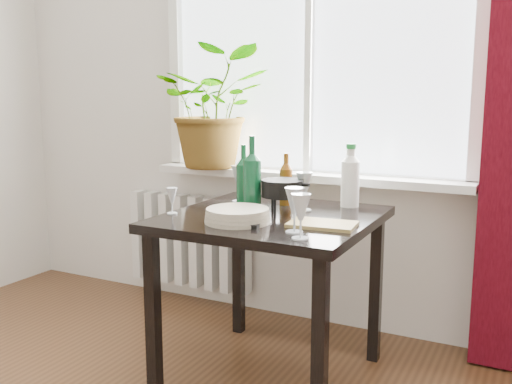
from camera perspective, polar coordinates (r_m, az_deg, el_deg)
The scene contains 18 objects.
window at distance 3.06m, azimuth 5.55°, elevation 16.32°, with size 1.72×0.08×1.62m.
windowsill at distance 3.00m, azimuth 4.82°, elevation 1.62°, with size 1.72×0.20×0.04m.
radiator at distance 3.46m, azimuth -6.68°, elevation -4.83°, with size 0.80×0.10×0.55m.
table at distance 2.46m, azimuth 1.58°, elevation -4.36°, with size 0.85×0.85×0.74m.
potted_plant at distance 3.17m, azimuth -4.15°, elevation 8.41°, with size 0.59×0.52×0.66m, color #35721E.
wine_bottle_left at distance 2.58m, azimuth -1.24°, elevation 1.64°, with size 0.07×0.07×0.29m, color #0D4723, non-canonical shape.
wine_bottle_right at distance 2.48m, azimuth -0.38°, elevation 1.90°, with size 0.08×0.08×0.34m, color #0D4324, non-canonical shape.
bottle_amber at distance 2.63m, azimuth 3.02°, elevation 1.33°, with size 0.06×0.06×0.24m, color #6C390C, non-canonical shape.
cleaning_bottle at distance 2.62m, azimuth 9.42°, elevation 1.69°, with size 0.08×0.08×0.29m, color white, non-canonical shape.
wineglass_front_right at distance 2.10m, azimuth 3.87°, elevation -1.79°, with size 0.07×0.07×0.17m, color #AFB6BC, non-canonical shape.
wineglass_far_right at distance 2.01m, azimuth 4.49°, elevation -2.41°, with size 0.07×0.07×0.17m, color silver, non-canonical shape.
wineglass_back_center at distance 2.51m, azimuth 4.84°, elevation 0.10°, with size 0.08×0.08×0.18m, color silver, non-canonical shape.
wineglass_back_left at distance 2.71m, azimuth -1.71°, elevation 0.88°, with size 0.08×0.08×0.18m, color #B7BCC5, non-canonical shape.
wineglass_front_left at distance 2.46m, azimuth -8.40°, elevation -0.88°, with size 0.05×0.05×0.12m, color white, non-canonical shape.
plate_stack at distance 2.28m, azimuth -1.86°, elevation -2.36°, with size 0.26×0.26×0.06m, color beige.
fondue_pot at distance 2.47m, azimuth 2.68°, elevation -0.40°, with size 0.21×0.18×0.14m, color black, non-canonical shape.
tv_remote at distance 2.23m, azimuth 0.25°, elevation -3.13°, with size 0.04×0.15×0.02m, color black.
cutting_board at distance 2.24m, azimuth 6.66°, elevation -3.22°, with size 0.26×0.17×0.01m, color #9C8446.
Camera 1 is at (1.13, -0.60, 1.24)m, focal length 40.00 mm.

